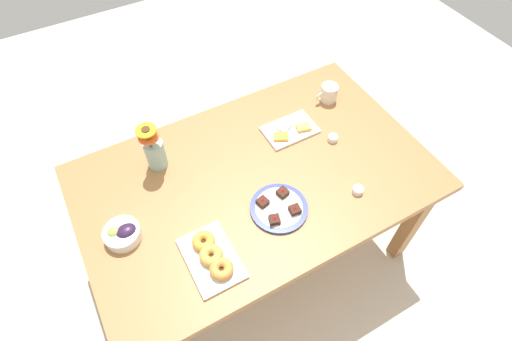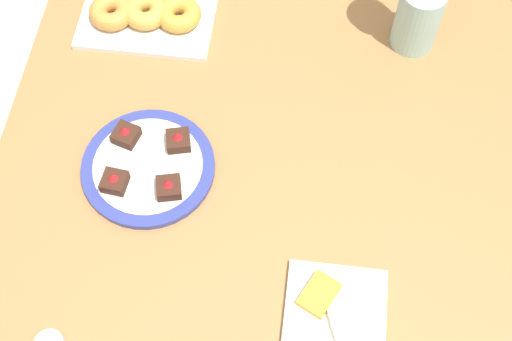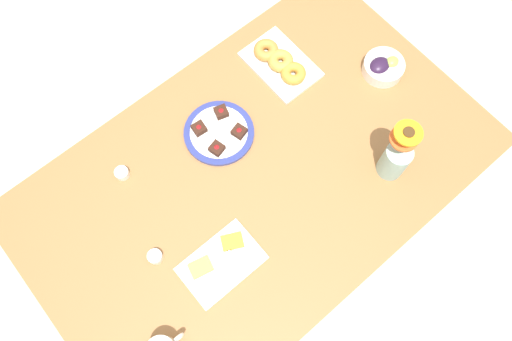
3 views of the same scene
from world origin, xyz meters
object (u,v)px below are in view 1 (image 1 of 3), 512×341
Objects in this scene: croissant_platter at (212,257)px; jam_cup_berry at (333,138)px; dining_table at (256,186)px; coffee_mug at (329,93)px; grape_bowl at (123,233)px; cheese_platter at (290,130)px; flower_vase at (155,152)px; jam_cup_honey at (358,190)px; dessert_plate at (278,208)px.

jam_cup_berry is (-0.78, -0.28, -0.01)m from croissant_platter.
coffee_mug is at bearing -155.91° from dining_table.
coffee_mug reaches higher than grape_bowl.
cheese_platter reaches higher than dining_table.
flower_vase is (0.80, -0.27, 0.08)m from jam_cup_berry.
dessert_plate is at bearing -14.78° from jam_cup_honey.
grape_bowl is 0.65m from dessert_plate.
flower_vase reaches higher than croissant_platter.
flower_vase is at bearing -1.16° from coffee_mug.
croissant_platter is at bearing 19.92° from jam_cup_berry.
cheese_platter is at bearing -81.48° from jam_cup_honey.
coffee_mug reaches higher than dining_table.
jam_cup_berry is at bearing 59.56° from coffee_mug.
grape_bowl is at bearing 1.15° from jam_cup_berry.
coffee_mug is 1.23m from grape_bowl.
coffee_mug is 0.48× the size of flower_vase.
dining_table is 6.39× the size of dessert_plate.
cheese_platter is (-0.28, -0.16, 0.10)m from dining_table.
dining_table is 6.15× the size of flower_vase.
cheese_platter is at bearing -150.45° from dining_table.
coffee_mug is 1.07m from croissant_platter.
dessert_plate is (0.44, 0.21, -0.00)m from jam_cup_berry.
grape_bowl is 0.92m from cheese_platter.
dining_table is 33.33× the size of jam_cup_honey.
jam_cup_berry is (-0.43, -0.01, 0.10)m from dining_table.
croissant_platter reaches higher than jam_cup_berry.
grape_bowl reaches higher than dessert_plate.
coffee_mug reaches higher than jam_cup_berry.
croissant_platter is 5.83× the size of jam_cup_honey.
cheese_platter is (-0.91, -0.17, -0.02)m from grape_bowl.
coffee_mug is 2.58× the size of jam_cup_honey.
coffee_mug is at bearing -161.55° from cheese_platter.
dessert_plate is (-0.35, -0.07, -0.01)m from croissant_platter.
dessert_plate is at bearing 51.96° from cheese_platter.
flower_vase reaches higher than cheese_platter.
jam_cup_honey is (-0.70, 0.02, -0.01)m from croissant_platter.
cheese_platter is at bearing 169.64° from flower_vase.
coffee_mug reaches higher than cheese_platter.
coffee_mug is at bearing -167.29° from grape_bowl.
jam_cup_honey and jam_cup_berry have the same top height.
coffee_mug is 0.48× the size of cheese_platter.
dining_table is 0.47m from jam_cup_honey.
flower_vase is (0.95, -0.02, 0.04)m from coffee_mug.
croissant_platter is (0.93, 0.53, -0.02)m from coffee_mug.
cheese_platter is 5.42× the size of jam_cup_berry.
dining_table is 33.33× the size of jam_cup_berry.
flower_vase is at bearing -88.20° from croissant_platter.
coffee_mug is at bearing -150.13° from croissant_platter.
cheese_platter is 0.46m from jam_cup_honey.
dessert_plate is at bearing 162.90° from grape_bowl.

